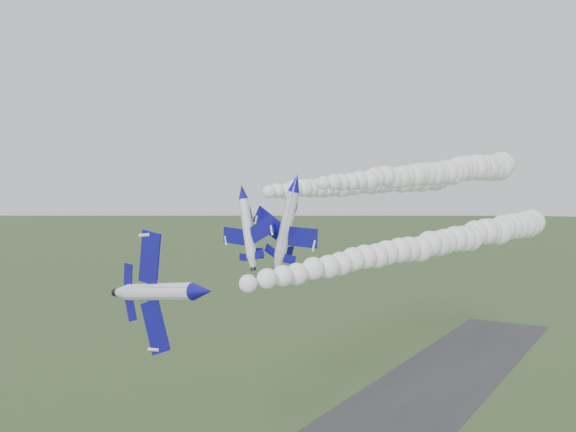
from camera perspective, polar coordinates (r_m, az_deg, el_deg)
name	(u,v)px	position (r m, az deg, el deg)	size (l,w,h in m)	color
jet_lead	(202,291)	(58.14, -7.68, -6.66)	(5.22, 14.21, 11.67)	silver
smoke_trail_jet_lead	(432,244)	(90.04, 12.71, -2.46)	(4.57, 74.15, 4.57)	silver
jet_pair_left	(242,192)	(83.43, -4.12, 2.17)	(9.41, 11.27, 3.21)	silver
smoke_trail_jet_pair_left	(369,183)	(105.92, 7.19, 2.94)	(4.76, 52.92, 4.76)	silver
jet_pair_right	(295,183)	(80.04, 0.64, 3.00)	(10.59, 12.96, 4.01)	silver
smoke_trail_jet_pair_right	(430,173)	(106.67, 12.51, 3.75)	(5.12, 59.03, 5.12)	silver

